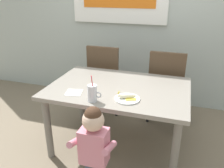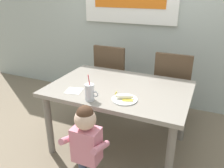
{
  "view_description": "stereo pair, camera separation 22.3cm",
  "coord_description": "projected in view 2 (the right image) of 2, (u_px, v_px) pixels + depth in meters",
  "views": [
    {
      "loc": [
        0.59,
        -2.05,
        1.64
      ],
      "look_at": [
        -0.04,
        -0.1,
        0.78
      ],
      "focal_mm": 36.8,
      "sensor_mm": 36.0,
      "label": 1
    },
    {
      "loc": [
        0.79,
        -1.97,
        1.64
      ],
      "look_at": [
        -0.04,
        -0.1,
        0.78
      ],
      "focal_mm": 36.8,
      "sensor_mm": 36.0,
      "label": 2
    }
  ],
  "objects": [
    {
      "name": "paper_napkin",
      "position": [
        74.0,
        91.0,
        2.22
      ],
      "size": [
        0.18,
        0.18,
        0.0
      ],
      "primitive_type": "cube",
      "rotation": [
        0.0,
        0.0,
        0.21
      ],
      "color": "white",
      "rests_on": "dining_table"
    },
    {
      "name": "peeled_banana",
      "position": [
        125.0,
        97.0,
        2.03
      ],
      "size": [
        0.18,
        0.13,
        0.07
      ],
      "rotation": [
        0.0,
        0.0,
        0.35
      ],
      "color": "#F4EAC6",
      "rests_on": "snack_plate"
    },
    {
      "name": "ground_plane",
      "position": [
        119.0,
        145.0,
        2.6
      ],
      "size": [
        24.0,
        24.0,
        0.0
      ],
      "primitive_type": "plane",
      "color": "#7A6B56"
    },
    {
      "name": "snack_plate",
      "position": [
        125.0,
        100.0,
        2.04
      ],
      "size": [
        0.23,
        0.23,
        0.01
      ],
      "primitive_type": "cylinder",
      "color": "white",
      "rests_on": "dining_table"
    },
    {
      "name": "toddler_standing",
      "position": [
        86.0,
        141.0,
        1.81
      ],
      "size": [
        0.33,
        0.24,
        0.84
      ],
      "color": "#3F4760",
      "rests_on": "ground"
    },
    {
      "name": "dining_chair_left",
      "position": [
        113.0,
        75.0,
        3.14
      ],
      "size": [
        0.44,
        0.45,
        0.96
      ],
      "rotation": [
        0.0,
        0.0,
        3.14
      ],
      "color": "#4C3826",
      "rests_on": "ground"
    },
    {
      "name": "dining_chair_right",
      "position": [
        173.0,
        85.0,
        2.81
      ],
      "size": [
        0.44,
        0.44,
        0.96
      ],
      "rotation": [
        0.0,
        0.0,
        3.14
      ],
      "color": "#4C3826",
      "rests_on": "ground"
    },
    {
      "name": "milk_cup",
      "position": [
        90.0,
        93.0,
        2.02
      ],
      "size": [
        0.13,
        0.08,
        0.25
      ],
      "color": "silver",
      "rests_on": "dining_table"
    },
    {
      "name": "back_wall",
      "position": [
        155.0,
        3.0,
        3.11
      ],
      "size": [
        6.4,
        0.17,
        2.9
      ],
      "color": "#ADB7B2",
      "rests_on": "ground"
    },
    {
      "name": "dining_table",
      "position": [
        119.0,
        95.0,
        2.35
      ],
      "size": [
        1.39,
        0.95,
        0.72
      ],
      "color": "gray",
      "rests_on": "ground"
    }
  ]
}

